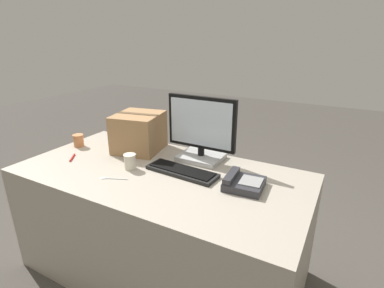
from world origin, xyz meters
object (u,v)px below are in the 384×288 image
object	(u,v)px
spoon	(109,178)
desk_phone	(243,183)
monitor	(201,133)
paper_cup_left	(78,140)
keyboard	(182,171)
cardboard_box	(139,132)
paper_cup_right	(130,162)
pen_marker	(72,158)

from	to	relation	value
spoon	desk_phone	bearing A→B (deg)	179.09
monitor	spoon	world-z (taller)	monitor
monitor	paper_cup_left	world-z (taller)	monitor
desk_phone	spoon	bearing A→B (deg)	-163.51
keyboard	paper_cup_left	bearing A→B (deg)	-177.85
cardboard_box	monitor	bearing A→B (deg)	6.35
paper_cup_right	spoon	bearing A→B (deg)	-97.09
monitor	spoon	bearing A→B (deg)	-123.52
keyboard	paper_cup_left	distance (m)	0.92
keyboard	cardboard_box	xyz separation A→B (m)	(-0.47, 0.19, 0.12)
keyboard	spoon	distance (m)	0.43
spoon	cardboard_box	xyz separation A→B (m)	(-0.13, 0.46, 0.13)
monitor	keyboard	size ratio (longest dim) A/B	1.03
keyboard	paper_cup_left	size ratio (longest dim) A/B	5.02
pen_marker	paper_cup_left	bearing A→B (deg)	2.00
desk_phone	spoon	xyz separation A→B (m)	(-0.72, -0.28, -0.02)
paper_cup_left	pen_marker	world-z (taller)	paper_cup_left
desk_phone	cardboard_box	world-z (taller)	cardboard_box
desk_phone	pen_marker	world-z (taller)	desk_phone
paper_cup_left	spoon	distance (m)	0.65
cardboard_box	pen_marker	xyz separation A→B (m)	(-0.30, -0.35, -0.13)
monitor	paper_cup_right	size ratio (longest dim) A/B	4.91
keyboard	spoon	bearing A→B (deg)	-137.50
keyboard	paper_cup_left	world-z (taller)	paper_cup_left
keyboard	monitor	bearing A→B (deg)	92.79
paper_cup_right	pen_marker	distance (m)	0.46
keyboard	desk_phone	world-z (taller)	desk_phone
monitor	spoon	xyz separation A→B (m)	(-0.34, -0.52, -0.19)
paper_cup_left	keyboard	bearing A→B (deg)	-1.63
desk_phone	paper_cup_right	bearing A→B (deg)	-175.65
pen_marker	keyboard	bearing A→B (deg)	-113.64
paper_cup_right	spoon	size ratio (longest dim) A/B	0.60
monitor	cardboard_box	bearing A→B (deg)	-173.65
paper_cup_left	spoon	world-z (taller)	paper_cup_left
paper_cup_right	cardboard_box	bearing A→B (deg)	117.70
paper_cup_right	cardboard_box	size ratio (longest dim) A/B	0.25
keyboard	pen_marker	bearing A→B (deg)	-164.38
paper_cup_left	pen_marker	distance (m)	0.24
monitor	cardboard_box	xyz separation A→B (m)	(-0.48, -0.05, -0.05)
paper_cup_right	spoon	world-z (taller)	paper_cup_right
desk_phone	cardboard_box	size ratio (longest dim) A/B	0.58
monitor	paper_cup_left	xyz separation A→B (m)	(-0.92, -0.22, -0.14)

